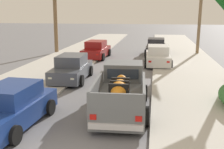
{
  "coord_description": "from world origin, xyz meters",
  "views": [
    {
      "loc": [
        2.37,
        -5.55,
        4.16
      ],
      "look_at": [
        0.43,
        6.86,
        1.2
      ],
      "focal_mm": 43.76,
      "sensor_mm": 36.0,
      "label": 1
    }
  ],
  "objects_px": {
    "car_right_near": "(96,50)",
    "car_left_far": "(72,68)",
    "pickup_truck": "(122,92)",
    "car_left_near": "(12,107)",
    "car_left_mid": "(156,47)",
    "car_right_mid": "(158,56)"
  },
  "relations": [
    {
      "from": "car_right_near",
      "to": "car_left_far",
      "type": "relative_size",
      "value": 1.0
    },
    {
      "from": "pickup_truck",
      "to": "car_left_near",
      "type": "xyz_separation_m",
      "value": [
        -3.79,
        -2.21,
        -0.1
      ]
    },
    {
      "from": "car_right_near",
      "to": "car_left_far",
      "type": "xyz_separation_m",
      "value": [
        0.18,
        -7.99,
        0.0
      ]
    },
    {
      "from": "pickup_truck",
      "to": "car_right_near",
      "type": "relative_size",
      "value": 1.23
    },
    {
      "from": "car_left_far",
      "to": "car_right_near",
      "type": "bearing_deg",
      "value": 91.32
    },
    {
      "from": "pickup_truck",
      "to": "car_left_near",
      "type": "height_order",
      "value": "pickup_truck"
    },
    {
      "from": "car_left_mid",
      "to": "car_left_far",
      "type": "xyz_separation_m",
      "value": [
        -5.08,
        -10.83,
        0.0
      ]
    },
    {
      "from": "car_left_near",
      "to": "car_right_mid",
      "type": "bearing_deg",
      "value": 66.59
    },
    {
      "from": "car_right_near",
      "to": "pickup_truck",
      "type": "bearing_deg",
      "value": -73.26
    },
    {
      "from": "pickup_truck",
      "to": "car_right_near",
      "type": "distance_m",
      "value": 13.25
    },
    {
      "from": "car_right_near",
      "to": "car_left_far",
      "type": "distance_m",
      "value": 8.0
    },
    {
      "from": "car_right_mid",
      "to": "car_left_far",
      "type": "height_order",
      "value": "same"
    },
    {
      "from": "car_right_near",
      "to": "car_left_mid",
      "type": "xyz_separation_m",
      "value": [
        5.26,
        2.84,
        0.0
      ]
    },
    {
      "from": "car_right_near",
      "to": "car_left_mid",
      "type": "distance_m",
      "value": 5.98
    },
    {
      "from": "car_left_near",
      "to": "car_left_mid",
      "type": "relative_size",
      "value": 1.01
    },
    {
      "from": "pickup_truck",
      "to": "car_left_near",
      "type": "relative_size",
      "value": 1.22
    },
    {
      "from": "car_left_near",
      "to": "car_right_near",
      "type": "height_order",
      "value": "same"
    },
    {
      "from": "pickup_truck",
      "to": "car_right_mid",
      "type": "xyz_separation_m",
      "value": [
        1.58,
        10.2,
        -0.1
      ]
    },
    {
      "from": "car_left_near",
      "to": "car_left_mid",
      "type": "xyz_separation_m",
      "value": [
        5.24,
        17.74,
        0.0
      ]
    },
    {
      "from": "car_right_near",
      "to": "car_right_mid",
      "type": "height_order",
      "value": "same"
    },
    {
      "from": "car_left_far",
      "to": "car_left_near",
      "type": "bearing_deg",
      "value": -91.29
    },
    {
      "from": "pickup_truck",
      "to": "car_left_mid",
      "type": "distance_m",
      "value": 15.6
    }
  ]
}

